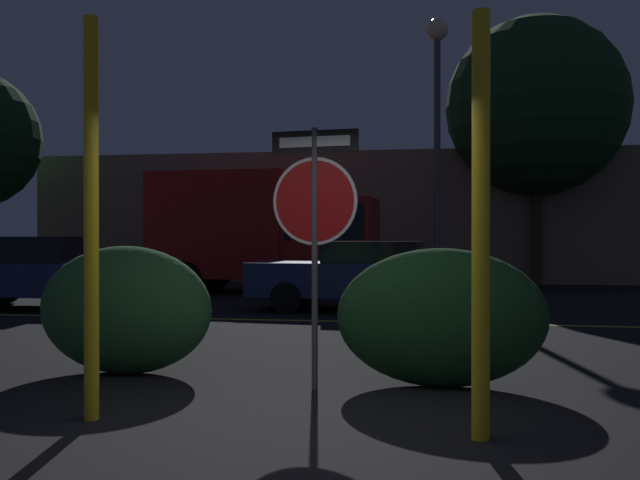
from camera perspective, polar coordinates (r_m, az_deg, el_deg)
ground_plane at (r=5.45m, az=-3.17°, el=-15.46°), size 260.00×260.00×0.00m
road_center_stripe at (r=12.36m, az=3.95°, el=-6.54°), size 35.63×0.12×0.01m
stop_sign at (r=6.89m, az=-0.43°, el=2.86°), size 0.87×0.14×2.53m
yellow_pole_left at (r=6.02m, az=-17.83°, el=1.65°), size 0.12×0.12×3.25m
yellow_pole_right at (r=5.31m, az=12.74°, el=1.17°), size 0.13×0.13×3.12m
hedge_bush_1 at (r=7.97m, az=-15.33°, el=-5.41°), size 1.92×0.90×1.38m
hedge_bush_2 at (r=7.11m, az=9.66°, el=-6.14°), size 2.06×0.74×1.36m
passing_car_1 at (r=15.65m, az=-21.28°, el=-2.44°), size 4.49×2.30×1.47m
passing_car_2 at (r=14.05m, az=3.88°, el=-2.83°), size 4.76×2.11×1.38m
delivery_truck at (r=18.61m, az=-4.50°, el=0.85°), size 5.88×2.58×3.13m
street_lamp at (r=17.96m, az=9.36°, el=11.14°), size 0.55×0.55×6.80m
tree_2 at (r=22.78m, az=16.92°, el=10.16°), size 5.41×5.41×8.08m
building_backdrop at (r=24.35m, az=7.23°, el=1.79°), size 25.24×3.65×4.20m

